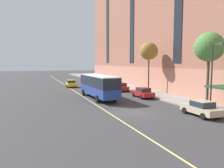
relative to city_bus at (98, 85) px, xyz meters
The scene contains 13 objects.
ground_plane 10.19m from the city_bus, 85.42° to the right, with size 260.00×260.00×0.00m, color #38383A.
sidewalk 12.46m from the city_bus, 34.42° to the right, with size 4.90×160.00×0.15m, color gray.
city_bus is the anchor object (origin of this frame).
parked_car_red_1 6.89m from the city_bus, 12.97° to the right, with size 2.07×4.51×1.56m.
parked_car_red_2 9.59m from the city_bus, 46.79° to the left, with size 2.10×4.33×1.56m.
parked_car_champagne_4 15.27m from the city_bus, 64.81° to the right, with size 2.02×4.35×1.56m.
parked_car_champagne_5 15.38m from the city_bus, 64.71° to the left, with size 2.02×4.74×1.56m.
parked_car_champagne_6 23.16m from the city_bus, 73.82° to the left, with size 2.06×4.71×1.56m.
taxi_cab 16.99m from the city_bus, 93.64° to the left, with size 2.12×4.55×1.56m.
street_tree_mid_block 15.61m from the city_bus, 46.79° to the right, with size 3.39×3.39×8.66m.
street_tree_far_uptown 11.76m from the city_bus, 15.94° to the left, with size 3.10×3.10×8.73m.
street_lamp 15.92m from the city_bus, 58.15° to the right, with size 0.36×1.48×7.14m.
lane_centerline 7.44m from the city_bus, 103.73° to the right, with size 0.16×140.00×0.01m, color #E0D66B.
Camera 1 is at (-10.15, -20.71, 5.29)m, focal length 35.00 mm.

